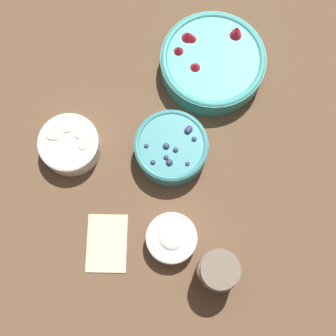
{
  "coord_description": "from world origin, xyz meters",
  "views": [
    {
      "loc": [
        -0.34,
        -0.14,
        1.06
      ],
      "look_at": [
        -0.1,
        -0.03,
        0.05
      ],
      "focal_mm": 50.0,
      "sensor_mm": 36.0,
      "label": 1
    }
  ],
  "objects_px": {
    "bowl_blueberries": "(171,148)",
    "bowl_strawberries": "(212,62)",
    "bowl_bananas": "(70,144)",
    "jar_chocolate": "(217,271)",
    "bowl_cream": "(172,238)"
  },
  "relations": [
    {
      "from": "bowl_blueberries",
      "to": "bowl_bananas",
      "type": "height_order",
      "value": "bowl_blueberries"
    },
    {
      "from": "bowl_bananas",
      "to": "bowl_blueberries",
      "type": "bearing_deg",
      "value": -68.01
    },
    {
      "from": "bowl_blueberries",
      "to": "bowl_bananas",
      "type": "bearing_deg",
      "value": 111.99
    },
    {
      "from": "bowl_bananas",
      "to": "jar_chocolate",
      "type": "distance_m",
      "value": 0.44
    },
    {
      "from": "bowl_blueberries",
      "to": "bowl_bananas",
      "type": "relative_size",
      "value": 1.21
    },
    {
      "from": "bowl_strawberries",
      "to": "jar_chocolate",
      "type": "distance_m",
      "value": 0.5
    },
    {
      "from": "bowl_strawberries",
      "to": "jar_chocolate",
      "type": "xyz_separation_m",
      "value": [
        -0.45,
        -0.2,
        0.01
      ]
    },
    {
      "from": "bowl_cream",
      "to": "jar_chocolate",
      "type": "distance_m",
      "value": 0.12
    },
    {
      "from": "bowl_blueberries",
      "to": "bowl_strawberries",
      "type": "bearing_deg",
      "value": -0.36
    },
    {
      "from": "bowl_strawberries",
      "to": "jar_chocolate",
      "type": "relative_size",
      "value": 2.33
    },
    {
      "from": "bowl_cream",
      "to": "jar_chocolate",
      "type": "relative_size",
      "value": 1.03
    },
    {
      "from": "bowl_strawberries",
      "to": "bowl_blueberries",
      "type": "distance_m",
      "value": 0.24
    },
    {
      "from": "bowl_strawberries",
      "to": "bowl_blueberries",
      "type": "bearing_deg",
      "value": 179.64
    },
    {
      "from": "bowl_strawberries",
      "to": "bowl_blueberries",
      "type": "height_order",
      "value": "bowl_strawberries"
    },
    {
      "from": "bowl_bananas",
      "to": "bowl_cream",
      "type": "relative_size",
      "value": 1.24
    }
  ]
}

